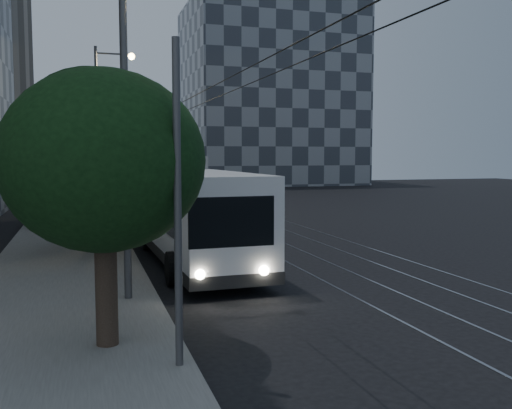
{
  "coord_description": "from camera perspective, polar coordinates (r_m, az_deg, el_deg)",
  "views": [
    {
      "loc": [
        -6.92,
        -20.04,
        3.96
      ],
      "look_at": [
        -0.06,
        2.32,
        1.92
      ],
      "focal_mm": 40.0,
      "sensor_mm": 36.0,
      "label": 1
    }
  ],
  "objects": [
    {
      "name": "ground",
      "position": [
        21.57,
        1.97,
        -5.59
      ],
      "size": [
        120.0,
        120.0,
        0.0
      ],
      "primitive_type": "plane",
      "color": "black",
      "rests_on": "ground"
    },
    {
      "name": "sidewalk",
      "position": [
        40.23,
        -17.8,
        -0.79
      ],
      "size": [
        5.0,
        90.0,
        0.15
      ],
      "primitive_type": "cube",
      "color": "slate",
      "rests_on": "ground"
    },
    {
      "name": "tram_rails",
      "position": [
        41.32,
        -3.8,
        -0.5
      ],
      "size": [
        4.52,
        90.0,
        0.02
      ],
      "color": "#95959D",
      "rests_on": "ground"
    },
    {
      "name": "overhead_wires",
      "position": [
        40.09,
        -14.31,
        4.14
      ],
      "size": [
        2.23,
        90.0,
        6.0
      ],
      "color": "black",
      "rests_on": "ground"
    },
    {
      "name": "building_distant_right",
      "position": [
        79.48,
        1.33,
        10.8
      ],
      "size": [
        22.0,
        18.0,
        24.0
      ],
      "primitive_type": "cube",
      "color": "#363C45",
      "rests_on": "ground"
    },
    {
      "name": "trolleybus",
      "position": [
        21.67,
        -6.75,
        -0.77
      ],
      "size": [
        3.06,
        13.13,
        5.63
      ],
      "rotation": [
        0.0,
        0.0,
        0.03
      ],
      "color": "white",
      "rests_on": "ground"
    },
    {
      "name": "pickup_silver",
      "position": [
        31.68,
        -10.89,
        -0.73
      ],
      "size": [
        4.55,
        6.68,
        1.7
      ],
      "primitive_type": "imported",
      "rotation": [
        0.0,
        0.0,
        -0.31
      ],
      "color": "#94969B",
      "rests_on": "ground"
    },
    {
      "name": "car_white_a",
      "position": [
        36.46,
        -12.53,
        -0.18
      ],
      "size": [
        2.62,
        4.67,
        1.5
      ],
      "primitive_type": "imported",
      "rotation": [
        0.0,
        0.0,
        -0.2
      ],
      "color": "silver",
      "rests_on": "ground"
    },
    {
      "name": "car_white_b",
      "position": [
        39.78,
        -12.91,
        0.13
      ],
      "size": [
        2.89,
        4.96,
        1.35
      ],
      "primitive_type": "imported",
      "rotation": [
        0.0,
        0.0,
        0.23
      ],
      "color": "silver",
      "rests_on": "ground"
    },
    {
      "name": "car_white_c",
      "position": [
        49.07,
        -13.96,
        1.05
      ],
      "size": [
        1.88,
        4.41,
        1.41
      ],
      "primitive_type": "imported",
      "rotation": [
        0.0,
        0.0,
        -0.09
      ],
      "color": "#AFAFB3",
      "rests_on": "ground"
    },
    {
      "name": "car_white_d",
      "position": [
        51.29,
        -12.31,
        1.32
      ],
      "size": [
        3.39,
        4.91,
        1.55
      ],
      "primitive_type": "imported",
      "rotation": [
        0.0,
        0.0,
        -0.38
      ],
      "color": "#AFAFB3",
      "rests_on": "ground"
    },
    {
      "name": "tree_0",
      "position": [
        11.6,
        -15.01,
        4.15
      ],
      "size": [
        4.01,
        4.01,
        5.65
      ],
      "color": "black",
      "rests_on": "ground"
    },
    {
      "name": "tree_1",
      "position": [
        23.47,
        -16.14,
        7.09
      ],
      "size": [
        5.5,
        5.5,
        7.39
      ],
      "color": "black",
      "rests_on": "ground"
    },
    {
      "name": "tree_2",
      "position": [
        33.23,
        -17.27,
        5.19
      ],
      "size": [
        4.91,
        4.91,
        6.42
      ],
      "color": "black",
      "rests_on": "ground"
    },
    {
      "name": "tree_3",
      "position": [
        36.34,
        -17.27,
        5.76
      ],
      "size": [
        4.43,
        4.43,
        6.6
      ],
      "color": "black",
      "rests_on": "ground"
    },
    {
      "name": "tree_4",
      "position": [
        48.41,
        -16.63,
        5.35
      ],
      "size": [
        4.75,
        4.75,
        6.59
      ],
      "color": "black",
      "rests_on": "ground"
    },
    {
      "name": "tree_5",
      "position": [
        56.1,
        -17.22,
        5.42
      ],
      "size": [
        5.6,
        5.6,
        7.13
      ],
      "color": "black",
      "rests_on": "ground"
    },
    {
      "name": "streetlamp_near",
      "position": [
        15.43,
        -11.52,
        10.24
      ],
      "size": [
        2.18,
        0.44,
        8.86
      ],
      "color": "#505153",
      "rests_on": "ground"
    },
    {
      "name": "streetlamp_far",
      "position": [
        40.38,
        -14.99,
        8.69
      ],
      "size": [
        2.67,
        0.44,
        11.2
      ],
      "color": "#505153",
      "rests_on": "ground"
    }
  ]
}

